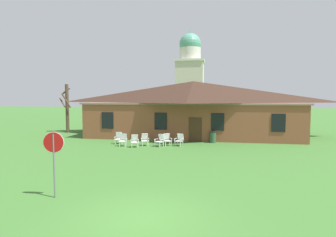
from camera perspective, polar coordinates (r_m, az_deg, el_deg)
The scene contains 13 objects.
ground_plane at distance 9.53m, azimuth -5.53°, elevation -19.54°, with size 200.00×200.00×0.00m, color #3D702D.
brick_building at distance 29.42m, azimuth 5.15°, elevation 2.27°, with size 20.61×10.40×5.53m.
dome_tower at distance 51.53m, azimuth 4.48°, elevation 8.12°, with size 5.18×5.18×16.23m.
stop_sign at distance 11.61m, azimuth -22.16°, elevation -6.10°, with size 0.80×0.17×2.55m.
lawn_chair_by_porch at distance 23.81m, azimuth -9.96°, elevation -3.86°, with size 0.70×0.74×0.96m.
lawn_chair_near_door at distance 22.67m, azimuth -9.09°, elevation -4.26°, with size 0.70×0.74×0.96m.
lawn_chair_left_end at distance 22.05m, azimuth -6.76°, elevation -4.47°, with size 0.75×0.80×0.96m.
lawn_chair_middle at distance 22.67m, azimuth -4.71°, elevation -4.22°, with size 0.75×0.81×0.96m.
lawn_chair_right_end at distance 22.14m, azimuth -1.62°, elevation -4.41°, with size 0.81×0.85×0.96m.
lawn_chair_far_side at distance 22.61m, azimuth -0.20°, elevation -4.23°, with size 0.81×0.85×0.96m.
lawn_chair_under_eave at distance 22.45m, azimuth 2.35°, elevation -4.29°, with size 0.75×0.80×0.96m.
bare_tree_beside_building at distance 32.61m, azimuth -19.82°, elevation 2.18°, with size 1.45×1.54×5.28m.
trash_bin at distance 24.24m, azimuth 9.11°, elevation -3.71°, with size 0.56×0.56×0.98m.
Camera 1 is at (2.31, -8.41, 3.85)m, focal length 30.06 mm.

